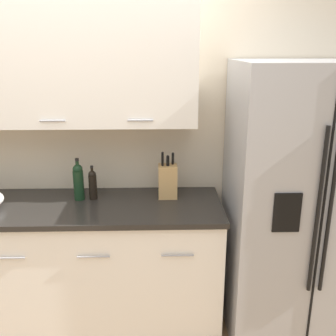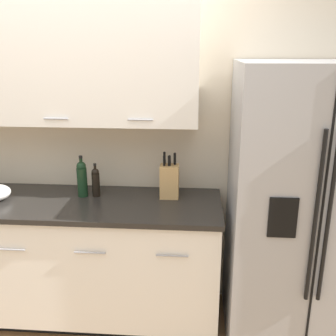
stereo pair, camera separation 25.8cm
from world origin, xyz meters
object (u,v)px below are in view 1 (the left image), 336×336
(refrigerator, at_px, (300,203))
(knife_block, at_px, (168,181))
(wine_bottle, at_px, (78,181))
(oil_bottle, at_px, (93,184))

(refrigerator, xyz_separation_m, knife_block, (-0.88, 0.16, 0.12))
(knife_block, distance_m, wine_bottle, 0.61)
(knife_block, height_order, oil_bottle, knife_block)
(refrigerator, bearing_deg, knife_block, 169.98)
(refrigerator, distance_m, oil_bottle, 1.41)
(knife_block, height_order, wine_bottle, knife_block)
(refrigerator, bearing_deg, wine_bottle, 174.83)
(oil_bottle, bearing_deg, knife_block, 1.46)
(knife_block, relative_size, oil_bottle, 1.36)
(refrigerator, relative_size, knife_block, 5.69)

